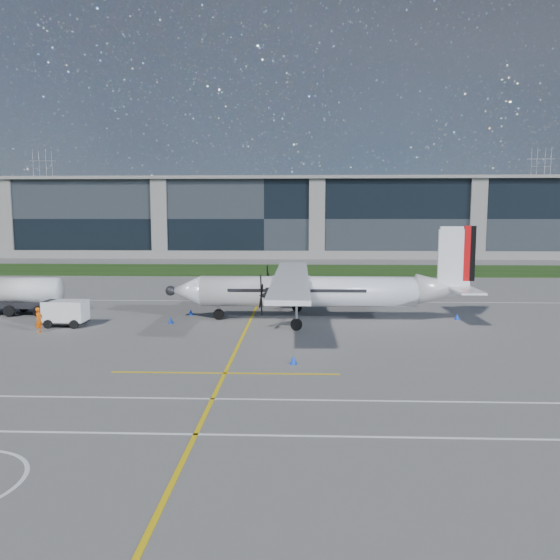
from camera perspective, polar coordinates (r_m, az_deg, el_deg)
ground at (r=74.32m, az=-3.20°, el=0.43°), size 400.00×400.00×0.00m
grass_strip at (r=82.24m, az=-2.69°, el=1.06°), size 400.00×18.00×0.04m
terminal_building at (r=113.76m, az=-1.34°, el=6.42°), size 120.00×20.00×15.00m
tree_line at (r=173.76m, az=-0.13°, el=5.06°), size 400.00×6.00×6.00m
pylon_west at (r=203.20m, az=-23.43°, el=8.14°), size 9.00×4.60×30.00m
pylon_east at (r=199.58m, az=25.45°, el=8.08°), size 9.00×4.60×30.00m
yellow_taxiway_centerline at (r=44.48m, az=-2.94°, el=-3.85°), size 0.20×70.00×0.01m
white_lane_line at (r=22.29m, az=-16.68°, el=-15.08°), size 90.00×0.15×0.01m
turboprop_aircraft at (r=42.47m, az=4.15°, el=0.68°), size 23.80×24.68×7.40m
fuel_tanker_truck at (r=50.75m, az=-26.57°, el=-1.48°), size 8.20×2.67×3.08m
baggage_tug at (r=43.53m, az=-21.48°, el=-3.27°), size 3.21×1.92×1.92m
ground_crew_person at (r=41.86m, az=-23.89°, el=-3.67°), size 0.69×0.90×2.06m
safety_cone_stbdwing at (r=54.77m, az=0.69°, el=-1.57°), size 0.36×0.36×0.50m
safety_cone_nose_port at (r=42.54m, az=-11.35°, el=-4.12°), size 0.36×0.36×0.50m
safety_cone_nose_stbd at (r=45.62m, az=-9.30°, el=-3.35°), size 0.36×0.36×0.50m
safety_cone_portwing at (r=30.53m, az=1.41°, el=-8.32°), size 0.36×0.36×0.50m
safety_cone_tail at (r=45.44m, az=18.01°, el=-3.63°), size 0.36×0.36×0.50m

